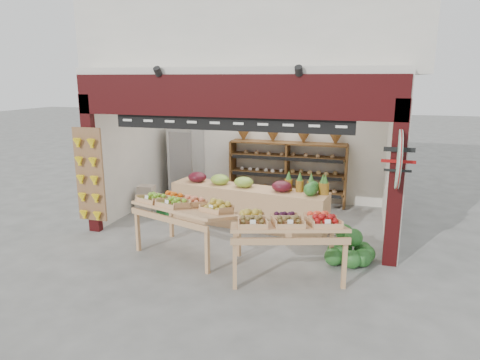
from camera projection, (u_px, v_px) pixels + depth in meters
name	position (u px, v px, depth m)	size (l,w,h in m)	color
ground	(244.00, 227.00, 8.67)	(60.00, 60.00, 0.00)	#62625E
shop_structure	(266.00, 32.00, 9.26)	(6.36, 5.12, 5.40)	beige
banana_board	(89.00, 177.00, 8.09)	(0.60, 0.15, 1.80)	#8A5C3F
gift_sign	(399.00, 159.00, 6.42)	(0.04, 0.93, 0.92)	silver
back_shelving	(287.00, 160.00, 10.13)	(2.78, 0.45, 1.74)	brown
refrigerator	(186.00, 161.00, 10.78)	(0.69, 0.69, 1.78)	silver
cardboard_stack	(156.00, 202.00, 9.58)	(0.96, 0.69, 0.61)	beige
mid_counter	(248.00, 205.00, 8.63)	(3.28, 1.08, 1.03)	tan
display_table_left	(183.00, 206.00, 7.26)	(1.89, 1.42, 1.06)	tan
display_table_right	(287.00, 224.00, 6.33)	(1.88, 1.39, 1.06)	tan
watermelon_pile	(350.00, 250.00, 6.97)	(0.80, 0.74, 0.57)	#1A4B19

